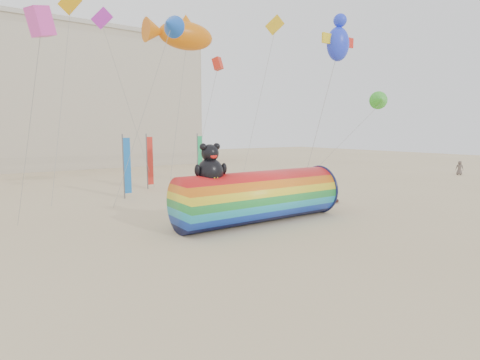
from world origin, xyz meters
TOP-DOWN VIEW (x-y plane):
  - ground at (0.00, 0.00)m, footprint 160.00×160.00m
  - windsock_assembly at (0.85, 0.03)m, footprint 10.55×3.21m
  - kite_handler at (7.37, 2.94)m, footprint 0.70×0.64m
  - fabric_bundle at (8.60, 1.80)m, footprint 2.62×1.35m
  - festival_banners at (1.18, 15.54)m, footprint 10.30×5.69m
  - flying_kites at (1.75, 4.61)m, footprint 25.27×13.00m

SIDE VIEW (x-z plane):
  - ground at x=0.00m, z-range 0.00..0.00m
  - fabric_bundle at x=8.60m, z-range -0.03..0.37m
  - kite_handler at x=7.37m, z-range 0.00..1.59m
  - windsock_assembly at x=0.85m, z-range -0.82..4.05m
  - festival_banners at x=1.18m, z-range 0.04..5.24m
  - flying_kites at x=1.75m, z-range 7.44..15.08m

